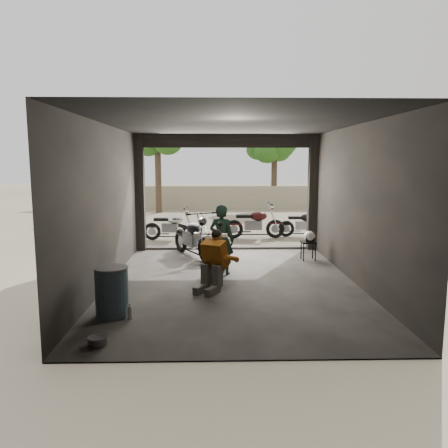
{
  "coord_description": "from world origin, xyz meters",
  "views": [
    {
      "loc": [
        -0.39,
        -8.63,
        2.48
      ],
      "look_at": [
        -0.15,
        0.6,
        1.15
      ],
      "focal_mm": 35.0,
      "sensor_mm": 36.0,
      "label": 1
    }
  ],
  "objects_px": {
    "stool": "(308,244)",
    "helmet": "(309,236)",
    "mechanic": "(212,263)",
    "sign_post": "(356,192)",
    "oil_drum": "(112,293)",
    "left_bike": "(192,234)",
    "rider": "(222,240)",
    "outside_bike_b": "(255,221)",
    "outside_bike_c": "(304,222)",
    "outside_bike_a": "(171,224)",
    "main_bike": "(217,254)"
  },
  "relations": [
    {
      "from": "rider",
      "to": "sign_post",
      "type": "bearing_deg",
      "value": -120.47
    },
    {
      "from": "left_bike",
      "to": "mechanic",
      "type": "relative_size",
      "value": 1.57
    },
    {
      "from": "stool",
      "to": "helmet",
      "type": "bearing_deg",
      "value": -77.25
    },
    {
      "from": "rider",
      "to": "helmet",
      "type": "relative_size",
      "value": 5.23
    },
    {
      "from": "outside_bike_a",
      "to": "left_bike",
      "type": "bearing_deg",
      "value": -160.11
    },
    {
      "from": "left_bike",
      "to": "oil_drum",
      "type": "bearing_deg",
      "value": -131.9
    },
    {
      "from": "outside_bike_a",
      "to": "outside_bike_c",
      "type": "xyz_separation_m",
      "value": [
        4.32,
        0.49,
        -0.02
      ]
    },
    {
      "from": "outside_bike_c",
      "to": "stool",
      "type": "xyz_separation_m",
      "value": [
        -0.62,
        -3.46,
        -0.09
      ]
    },
    {
      "from": "outside_bike_c",
      "to": "sign_post",
      "type": "relative_size",
      "value": 0.62
    },
    {
      "from": "left_bike",
      "to": "outside_bike_b",
      "type": "distance_m",
      "value": 3.31
    },
    {
      "from": "oil_drum",
      "to": "sign_post",
      "type": "distance_m",
      "value": 7.88
    },
    {
      "from": "outside_bike_c",
      "to": "mechanic",
      "type": "height_order",
      "value": "mechanic"
    },
    {
      "from": "left_bike",
      "to": "main_bike",
      "type": "bearing_deg",
      "value": -101.4
    },
    {
      "from": "left_bike",
      "to": "mechanic",
      "type": "xyz_separation_m",
      "value": [
        0.51,
        -3.08,
        -0.04
      ]
    },
    {
      "from": "outside_bike_c",
      "to": "rider",
      "type": "height_order",
      "value": "rider"
    },
    {
      "from": "helmet",
      "to": "mechanic",
      "type": "bearing_deg",
      "value": -148.49
    },
    {
      "from": "left_bike",
      "to": "outside_bike_c",
      "type": "relative_size",
      "value": 1.21
    },
    {
      "from": "helmet",
      "to": "outside_bike_b",
      "type": "bearing_deg",
      "value": 92.88
    },
    {
      "from": "sign_post",
      "to": "outside_bike_c",
      "type": "bearing_deg",
      "value": 136.89
    },
    {
      "from": "stool",
      "to": "helmet",
      "type": "relative_size",
      "value": 1.66
    },
    {
      "from": "outside_bike_c",
      "to": "main_bike",
      "type": "bearing_deg",
      "value": 152.01
    },
    {
      "from": "mechanic",
      "to": "left_bike",
      "type": "bearing_deg",
      "value": 129.57
    },
    {
      "from": "oil_drum",
      "to": "helmet",
      "type": "bearing_deg",
      "value": 43.85
    },
    {
      "from": "rider",
      "to": "oil_drum",
      "type": "xyz_separation_m",
      "value": [
        -1.8,
        -2.62,
        -0.37
      ]
    },
    {
      "from": "rider",
      "to": "mechanic",
      "type": "xyz_separation_m",
      "value": [
        -0.22,
        -1.32,
        -0.2
      ]
    },
    {
      "from": "left_bike",
      "to": "sign_post",
      "type": "height_order",
      "value": "sign_post"
    },
    {
      "from": "stool",
      "to": "rider",
      "type": "bearing_deg",
      "value": -149.8
    },
    {
      "from": "main_bike",
      "to": "stool",
      "type": "xyz_separation_m",
      "value": [
        2.31,
        1.55,
        -0.11
      ]
    },
    {
      "from": "main_bike",
      "to": "rider",
      "type": "xyz_separation_m",
      "value": [
        0.11,
        0.27,
        0.25
      ]
    },
    {
      "from": "stool",
      "to": "sign_post",
      "type": "distance_m",
      "value": 2.51
    },
    {
      "from": "main_bike",
      "to": "left_bike",
      "type": "relative_size",
      "value": 0.87
    },
    {
      "from": "outside_bike_a",
      "to": "rider",
      "type": "xyz_separation_m",
      "value": [
        1.5,
        -4.25,
        0.25
      ]
    },
    {
      "from": "left_bike",
      "to": "rider",
      "type": "relative_size",
      "value": 1.17
    },
    {
      "from": "rider",
      "to": "stool",
      "type": "xyz_separation_m",
      "value": [
        2.2,
        1.28,
        -0.36
      ]
    },
    {
      "from": "rider",
      "to": "stool",
      "type": "relative_size",
      "value": 3.16
    },
    {
      "from": "main_bike",
      "to": "outside_bike_c",
      "type": "height_order",
      "value": "main_bike"
    },
    {
      "from": "outside_bike_b",
      "to": "mechanic",
      "type": "relative_size",
      "value": 1.47
    },
    {
      "from": "outside_bike_b",
      "to": "rider",
      "type": "relative_size",
      "value": 1.1
    },
    {
      "from": "main_bike",
      "to": "sign_post",
      "type": "bearing_deg",
      "value": 52.69
    },
    {
      "from": "outside_bike_c",
      "to": "rider",
      "type": "bearing_deg",
      "value": 151.62
    },
    {
      "from": "left_bike",
      "to": "stool",
      "type": "relative_size",
      "value": 3.69
    },
    {
      "from": "mechanic",
      "to": "stool",
      "type": "relative_size",
      "value": 2.35
    },
    {
      "from": "left_bike",
      "to": "helmet",
      "type": "bearing_deg",
      "value": -38.29
    },
    {
      "from": "rider",
      "to": "stool",
      "type": "height_order",
      "value": "rider"
    },
    {
      "from": "helmet",
      "to": "oil_drum",
      "type": "bearing_deg",
      "value": -151.15
    },
    {
      "from": "stool",
      "to": "outside_bike_a",
      "type": "bearing_deg",
      "value": 141.21
    },
    {
      "from": "outside_bike_a",
      "to": "helmet",
      "type": "relative_size",
      "value": 5.2
    },
    {
      "from": "main_bike",
      "to": "helmet",
      "type": "xyz_separation_m",
      "value": [
        2.32,
        1.51,
        0.1
      ]
    },
    {
      "from": "outside_bike_b",
      "to": "stool",
      "type": "relative_size",
      "value": 3.46
    },
    {
      "from": "mechanic",
      "to": "sign_post",
      "type": "bearing_deg",
      "value": 75.51
    }
  ]
}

